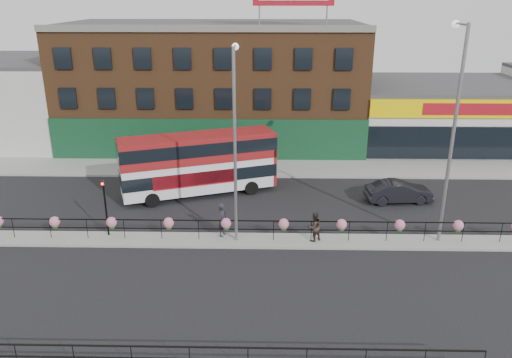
{
  "coord_description": "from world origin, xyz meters",
  "views": [
    {
      "loc": [
        0.56,
        -23.92,
        12.46
      ],
      "look_at": [
        0.0,
        3.0,
        2.5
      ],
      "focal_mm": 35.0,
      "sensor_mm": 36.0,
      "label": 1
    }
  ],
  "objects_px": {
    "pedestrian_b": "(314,227)",
    "lamp_column_east": "(453,118)",
    "lamp_column_west": "(235,130)",
    "car": "(399,192)",
    "pedestrian_a": "(223,220)",
    "double_decker_bus": "(199,158)"
  },
  "relations": [
    {
      "from": "pedestrian_a",
      "to": "pedestrian_b",
      "type": "height_order",
      "value": "pedestrian_a"
    },
    {
      "from": "car",
      "to": "lamp_column_east",
      "type": "xyz_separation_m",
      "value": [
        0.75,
        -5.34,
        6.07
      ]
    },
    {
      "from": "car",
      "to": "double_decker_bus",
      "type": "bearing_deg",
      "value": 79.86
    },
    {
      "from": "double_decker_bus",
      "to": "pedestrian_a",
      "type": "relative_size",
      "value": 5.47
    },
    {
      "from": "car",
      "to": "pedestrian_a",
      "type": "height_order",
      "value": "pedestrian_a"
    },
    {
      "from": "double_decker_bus",
      "to": "lamp_column_west",
      "type": "xyz_separation_m",
      "value": [
        2.79,
        -6.58,
        3.63
      ]
    },
    {
      "from": "lamp_column_west",
      "to": "lamp_column_east",
      "type": "bearing_deg",
      "value": 0.98
    },
    {
      "from": "double_decker_bus",
      "to": "lamp_column_west",
      "type": "relative_size",
      "value": 1.02
    },
    {
      "from": "double_decker_bus",
      "to": "lamp_column_east",
      "type": "xyz_separation_m",
      "value": [
        13.59,
        -6.39,
        4.27
      ]
    },
    {
      "from": "pedestrian_a",
      "to": "car",
      "type": "bearing_deg",
      "value": -42.71
    },
    {
      "from": "pedestrian_a",
      "to": "double_decker_bus",
      "type": "bearing_deg",
      "value": 38.94
    },
    {
      "from": "pedestrian_b",
      "to": "car",
      "type": "bearing_deg",
      "value": -169.96
    },
    {
      "from": "pedestrian_b",
      "to": "lamp_column_west",
      "type": "xyz_separation_m",
      "value": [
        -4.13,
        0.26,
        5.16
      ]
    },
    {
      "from": "pedestrian_b",
      "to": "lamp_column_west",
      "type": "bearing_deg",
      "value": -38.0
    },
    {
      "from": "pedestrian_b",
      "to": "pedestrian_a",
      "type": "bearing_deg",
      "value": -40.2
    },
    {
      "from": "pedestrian_b",
      "to": "lamp_column_east",
      "type": "relative_size",
      "value": 0.15
    },
    {
      "from": "double_decker_bus",
      "to": "car",
      "type": "distance_m",
      "value": 13.0
    },
    {
      "from": "car",
      "to": "pedestrian_a",
      "type": "distance_m",
      "value": 12.04
    },
    {
      "from": "pedestrian_a",
      "to": "pedestrian_b",
      "type": "bearing_deg",
      "value": -74.63
    },
    {
      "from": "double_decker_bus",
      "to": "lamp_column_east",
      "type": "bearing_deg",
      "value": -25.19
    },
    {
      "from": "lamp_column_west",
      "to": "lamp_column_east",
      "type": "relative_size",
      "value": 0.9
    },
    {
      "from": "car",
      "to": "pedestrian_b",
      "type": "bearing_deg",
      "value": 128.93
    }
  ]
}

